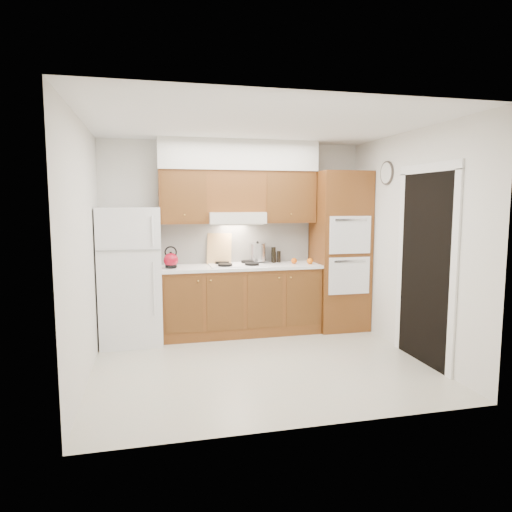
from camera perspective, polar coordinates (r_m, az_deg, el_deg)
The scene contains 26 objects.
floor at distance 5.22m, azimuth 0.48°, elevation -13.24°, with size 3.60×3.60×0.00m, color #BAB5A2.
ceiling at distance 4.97m, azimuth 0.51°, elevation 16.20°, with size 3.60×3.60×0.00m, color white.
wall_back at distance 6.39m, azimuth -2.69°, elevation 2.41°, with size 3.60×0.02×2.60m, color silver.
wall_left at distance 4.83m, azimuth -20.73°, elevation 0.55°, with size 0.02×3.00×2.60m, color silver.
wall_right at distance 5.63m, azimuth 18.61°, elevation 1.47°, with size 0.02×3.00×2.60m, color silver.
fridge at distance 5.98m, azimuth -15.38°, elevation -2.37°, with size 0.75×0.72×1.72m, color white.
base_cabinets at distance 6.23m, azimuth -1.91°, elevation -5.62°, with size 2.11×0.60×0.90m, color brown.
countertop at distance 6.13m, azimuth -1.91°, elevation -1.34°, with size 2.13×0.62×0.04m, color white.
backsplash at distance 6.38m, azimuth -2.44°, elevation 1.69°, with size 2.11×0.03×0.56m, color white.
oven_cabinet at distance 6.52m, azimuth 10.40°, elevation 0.63°, with size 0.70×0.65×2.20m, color brown.
upper_cab_left at distance 6.11m, azimuth -9.09°, elevation 7.30°, with size 0.63×0.33×0.70m, color brown.
upper_cab_right at distance 6.38m, azimuth 3.94°, elevation 7.34°, with size 0.73×0.33×0.70m, color brown.
range_hood at distance 6.15m, azimuth -2.55°, elevation 4.81°, with size 0.75×0.45×0.15m, color silver.
upper_cab_over_hood at distance 6.20m, azimuth -2.67°, elevation 8.06°, with size 0.75×0.33×0.55m, color brown.
soffit at distance 6.23m, azimuth -2.20°, elevation 12.44°, with size 2.13×0.36×0.40m, color silver.
cooktop at distance 6.14m, azimuth -2.40°, elevation -1.09°, with size 0.74×0.50×0.01m, color white.
doorway at distance 5.36m, azimuth 20.36°, elevation -1.55°, with size 0.02×0.90×2.10m, color black.
wall_clock at distance 6.08m, azimuth 16.04°, elevation 9.95°, with size 0.30×0.30×0.02m, color #3F3833.
kettle at distance 5.94m, azimuth -10.59°, elevation -0.52°, with size 0.19×0.19×0.19m, color maroon.
cutting_board at distance 6.25m, azimuth -4.62°, elevation 0.83°, with size 0.33×0.02×0.44m, color #DABE6F.
stock_pot at distance 6.32m, azimuth 0.19°, elevation 0.46°, with size 0.23×0.23×0.24m, color #BBBCC0.
condiment_a at distance 6.38m, azimuth 2.20°, elevation 0.14°, with size 0.06×0.06×0.22m, color black.
condiment_b at distance 6.42m, azimuth 2.88°, elevation -0.08°, with size 0.05×0.05×0.16m, color black.
condiment_c at distance 6.39m, azimuth 2.28°, elevation -0.17°, with size 0.05×0.05×0.14m, color black.
orange_near at distance 6.26m, azimuth 6.75°, elevation -0.65°, with size 0.08×0.08×0.08m, color orange.
orange_far at distance 6.29m, azimuth 4.77°, elevation -0.61°, with size 0.08×0.08×0.08m, color #EE590C.
Camera 1 is at (-1.16, -4.76, 1.79)m, focal length 32.00 mm.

